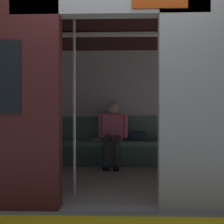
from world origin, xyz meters
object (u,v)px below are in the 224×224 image
handbag (139,136)px  book (96,139)px  person_seated (113,129)px  grab_pole_door (74,105)px  bench_seat (114,146)px  train_car (107,77)px

handbag → book: (0.82, -0.01, -0.07)m
person_seated → grab_pole_door: (0.43, 1.63, 0.42)m
bench_seat → book: bearing=-12.9°
grab_pole_door → train_car: bearing=-118.6°
train_car → book: (0.28, -1.07, -1.07)m
person_seated → book: 0.41m
train_car → handbag: (-0.54, -1.06, -1.00)m
person_seated → handbag: person_seated is taller
book → grab_pole_door: grab_pole_door is taller
train_car → book: bearing=-75.5°
train_car → bench_seat: (-0.07, -0.99, -1.19)m
person_seated → handbag: 0.52m
train_car → bench_seat: bearing=-94.2°
person_seated → book: bearing=-21.8°
bench_seat → person_seated: 0.33m
bench_seat → person_seated: bearing=69.0°
handbag → book: handbag is taller
book → train_car: bearing=78.1°
bench_seat → grab_pole_door: (0.45, 1.68, 0.75)m
book → person_seated: bearing=131.8°
handbag → grab_pole_door: bearing=62.2°
bench_seat → person_seated: (0.02, 0.05, 0.33)m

